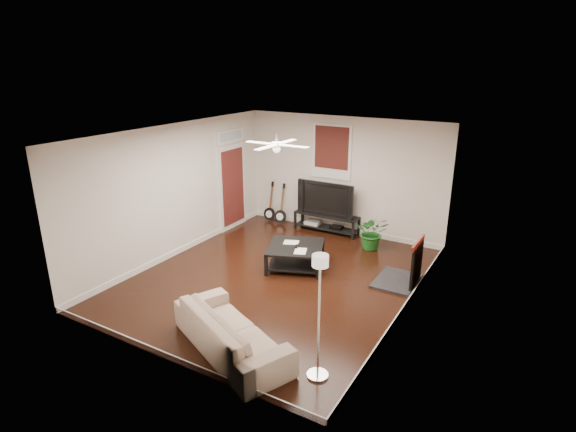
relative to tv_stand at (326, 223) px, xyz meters
The scene contains 14 objects.
room 3.03m from the tv_stand, 83.97° to the right, with size 5.01×6.01×2.81m.
brick_accent 3.51m from the tv_stand, 32.62° to the right, with size 0.02×2.20×2.80m, color #9A4031.
fireplace 3.07m from the tv_stand, 35.52° to the right, with size 0.80×1.10×0.92m, color black.
window_back 1.74m from the tv_stand, 91.92° to the left, with size 1.00×0.06×1.30m, color #36130E.
door_left 2.55m from the tv_stand, 157.89° to the right, with size 0.08×1.00×2.50m, color white.
tv_stand is the anchor object (origin of this frame).
tv 0.64m from the tv_stand, 90.00° to the left, with size 1.44×0.19×0.83m, color black.
coffee_table 2.18m from the tv_stand, 81.07° to the right, with size 1.09×1.09×0.46m, color black.
sofa 5.20m from the tv_stand, 79.64° to the right, with size 2.17×0.85×0.63m, color tan.
floor_lamp 5.55m from the tv_stand, 65.49° to the right, with size 0.29×0.29×1.77m, color white, non-canonical shape.
potted_plant 1.45m from the tv_stand, 19.80° to the right, with size 0.71×0.61×0.79m, color #1B601E.
guitar_left 1.66m from the tv_stand, behind, with size 0.32×0.23×1.04m, color black, non-canonical shape.
guitar_right 1.32m from the tv_stand, behind, with size 0.32×0.23×1.04m, color black, non-canonical shape.
ceiling_fan 3.67m from the tv_stand, 83.97° to the right, with size 1.24×1.24×0.32m, color white, non-canonical shape.
Camera 1 is at (4.23, -6.85, 4.00)m, focal length 28.60 mm.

